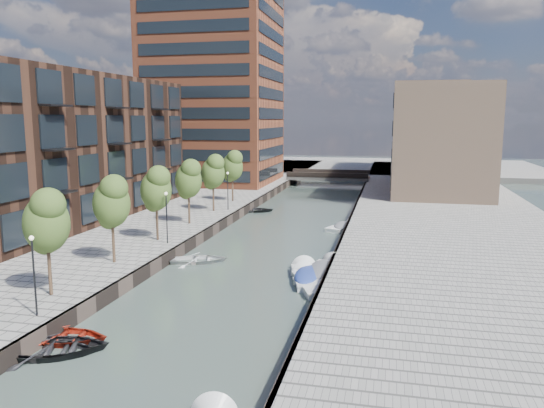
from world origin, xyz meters
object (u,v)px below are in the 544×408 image
(car, at_px, (404,183))
(tree_2, at_px, (111,200))
(tree_6, at_px, (232,165))
(sloop_3, at_px, (199,262))
(motorboat_2, at_px, (310,283))
(sloop_4, at_px, (256,212))
(motorboat_3, at_px, (307,275))
(tree_5, at_px, (213,171))
(sloop_2, at_px, (65,341))
(sloop_1, at_px, (56,353))
(tree_4, at_px, (188,178))
(bridge, at_px, (329,177))
(sloop_0, at_px, (48,356))
(motorboat_4, at_px, (343,227))
(tree_1, at_px, (46,220))
(tree_3, at_px, (156,187))
(motorboat_1, at_px, (322,271))

(car, bearing_deg, tree_2, -135.35)
(tree_6, distance_m, sloop_3, 24.37)
(tree_2, distance_m, motorboat_2, 14.53)
(sloop_4, height_order, motorboat_3, motorboat_3)
(motorboat_3, distance_m, car, 43.96)
(tree_5, distance_m, sloop_4, 8.57)
(tree_2, height_order, sloop_4, tree_2)
(sloop_4, bearing_deg, sloop_2, 166.77)
(car, bearing_deg, sloop_1, -127.69)
(tree_4, relative_size, sloop_2, 1.39)
(bridge, relative_size, sloop_1, 2.68)
(sloop_0, bearing_deg, car, -35.87)
(bridge, relative_size, tree_2, 2.18)
(tree_2, distance_m, motorboat_4, 24.62)
(sloop_2, bearing_deg, sloop_1, -171.73)
(tree_1, xyz_separation_m, tree_5, (0.00, 28.00, 0.00))
(tree_3, xyz_separation_m, sloop_3, (4.44, -2.36, -5.31))
(tree_2, relative_size, motorboat_1, 1.01)
(sloop_2, bearing_deg, bridge, -14.31)
(motorboat_2, bearing_deg, tree_1, -148.85)
(bridge, distance_m, sloop_4, 27.59)
(tree_2, relative_size, motorboat_3, 1.03)
(sloop_0, relative_size, motorboat_1, 0.72)
(sloop_4, relative_size, car, 1.02)
(tree_6, distance_m, sloop_1, 40.26)
(tree_3, xyz_separation_m, car, (20.33, 38.68, -3.62))
(sloop_0, bearing_deg, tree_1, 13.89)
(sloop_4, bearing_deg, motorboat_2, -171.25)
(tree_1, height_order, tree_4, same)
(tree_3, bearing_deg, tree_6, 90.00)
(tree_6, relative_size, motorboat_4, 1.26)
(tree_3, xyz_separation_m, sloop_1, (3.51, -18.75, -5.31))
(motorboat_4, bearing_deg, motorboat_2, -91.54)
(motorboat_2, distance_m, motorboat_4, 18.43)
(sloop_1, bearing_deg, tree_5, -14.47)
(tree_4, distance_m, tree_5, 7.00)
(tree_6, relative_size, sloop_4, 1.43)
(tree_5, xyz_separation_m, sloop_3, (4.44, -16.36, -5.31))
(tree_2, relative_size, car, 1.46)
(bridge, relative_size, car, 3.20)
(sloop_0, distance_m, sloop_3, 16.72)
(tree_3, bearing_deg, motorboat_2, -23.35)
(sloop_2, bearing_deg, tree_5, -3.89)
(tree_3, xyz_separation_m, tree_6, (0.00, 21.00, 0.00))
(sloop_0, height_order, motorboat_1, motorboat_1)
(tree_5, distance_m, sloop_1, 33.36)
(motorboat_3, height_order, motorboat_4, motorboat_3)
(bridge, relative_size, motorboat_2, 2.31)
(sloop_2, relative_size, sloop_3, 0.99)
(motorboat_1, relative_size, motorboat_4, 1.25)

